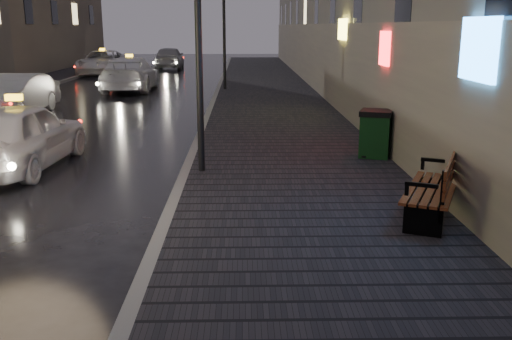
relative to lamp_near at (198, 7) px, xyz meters
The scene contains 12 objects.
sidewalk 15.52m from the lamp_near, 82.22° to the left, with size 4.60×58.00×0.15m, color black.
curb 15.39m from the lamp_near, 91.34° to the left, with size 0.20×58.00×0.15m, color slate.
curb_far 17.95m from the lamp_near, 121.66° to the left, with size 0.20×58.00×0.15m, color slate.
lamp_near is the anchor object (origin of this frame).
lamp_far 16.00m from the lamp_near, 90.00° to the left, with size 0.36×0.36×5.28m.
bench 5.79m from the lamp_near, 39.12° to the right, with size 1.47×2.11×1.03m.
trash_bin 4.99m from the lamp_near, 17.40° to the left, with size 0.91×0.91×1.09m.
taxi_near 4.99m from the lamp_near, 168.90° to the left, with size 1.82×4.51×1.54m, color silver.
car_left_mid 11.79m from the lamp_near, 129.33° to the left, with size 1.52×4.36×1.44m, color #A8A9B0.
taxi_mid 17.47m from the lamp_near, 105.64° to the left, with size 2.29×5.64×1.64m, color white.
taxi_far 27.60m from the lamp_near, 107.49° to the left, with size 2.59×5.61×1.56m, color silver.
car_far 31.40m from the lamp_near, 98.32° to the left, with size 1.94×4.82×1.64m, color gray.
Camera 1 is at (2.74, -5.71, 3.13)m, focal length 40.00 mm.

